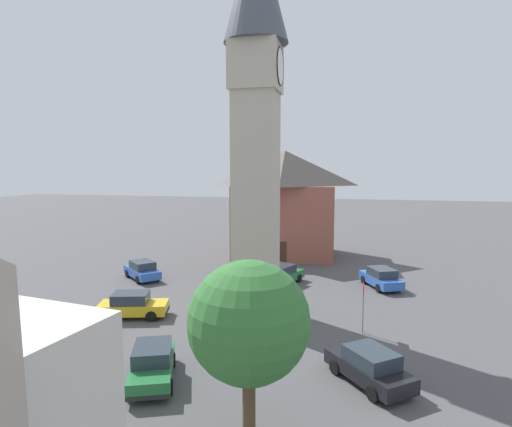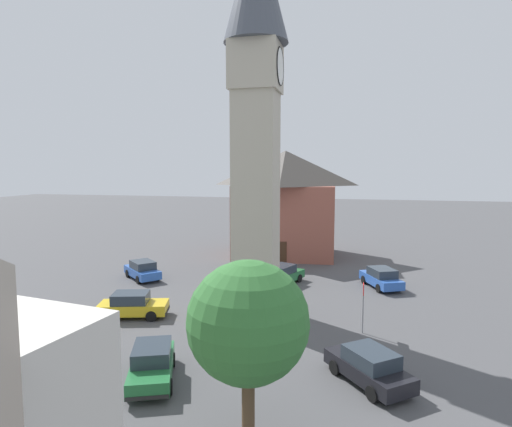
# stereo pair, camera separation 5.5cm
# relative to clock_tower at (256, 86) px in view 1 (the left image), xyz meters

# --- Properties ---
(ground_plane) EXTENTS (200.00, 200.00, 0.00)m
(ground_plane) POSITION_rel_clock_tower_xyz_m (-0.00, -0.00, -13.95)
(ground_plane) COLOR #4C4C4F
(clock_tower) EXTENTS (3.83, 3.83, 23.76)m
(clock_tower) POSITION_rel_clock_tower_xyz_m (0.00, 0.00, 0.00)
(clock_tower) COLOR #A59C89
(clock_tower) RESTS_ON ground
(car_blue_kerb) EXTENTS (4.46, 3.16, 1.53)m
(car_blue_kerb) POSITION_rel_clock_tower_xyz_m (7.18, -0.45, -13.19)
(car_blue_kerb) COLOR #236B38
(car_blue_kerb) RESTS_ON ground
(car_silver_kerb) EXTENTS (4.00, 4.21, 1.53)m
(car_silver_kerb) POSITION_rel_clock_tower_xyz_m (6.06, 10.97, -13.19)
(car_silver_kerb) COLOR #2D5BB7
(car_silver_kerb) RESTS_ON ground
(car_red_corner) EXTENTS (4.28, 3.89, 1.53)m
(car_red_corner) POSITION_rel_clock_tower_xyz_m (-7.37, -6.62, -13.19)
(car_red_corner) COLOR black
(car_red_corner) RESTS_ON ground
(car_white_side) EXTENTS (4.46, 3.24, 1.53)m
(car_white_side) POSITION_rel_clock_tower_xyz_m (7.90, -7.97, -13.19)
(car_white_side) COLOR #2D5BB7
(car_white_side) RESTS_ON ground
(car_black_far) EXTENTS (4.46, 3.07, 1.53)m
(car_black_far) POSITION_rel_clock_tower_xyz_m (-9.21, 2.45, -13.19)
(car_black_far) COLOR #236B38
(car_black_far) RESTS_ON ground
(car_green_alley) EXTENTS (2.73, 4.43, 1.53)m
(car_green_alley) POSITION_rel_clock_tower_xyz_m (-2.26, 7.22, -13.19)
(car_green_alley) COLOR gold
(car_green_alley) RESTS_ON ground
(pedestrian) EXTENTS (0.26, 0.56, 1.69)m
(pedestrian) POSITION_rel_clock_tower_xyz_m (-8.40, 7.28, -12.94)
(pedestrian) COLOR #2D3351
(pedestrian) RESTS_ON ground
(tree) EXTENTS (4.09, 4.09, 6.14)m
(tree) POSITION_rel_clock_tower_xyz_m (-12.11, -2.54, -9.88)
(tree) COLOR brown
(tree) RESTS_ON ground
(building_terrace_right) EXTENTS (8.81, 10.95, 10.83)m
(building_terrace_right) POSITION_rel_clock_tower_xyz_m (18.28, 1.14, -8.42)
(building_terrace_right) COLOR #995142
(building_terrace_right) RESTS_ON ground
(road_sign) EXTENTS (0.60, 0.07, 2.80)m
(road_sign) POSITION_rel_clock_tower_xyz_m (-1.70, -6.45, -12.05)
(road_sign) COLOR gray
(road_sign) RESTS_ON ground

